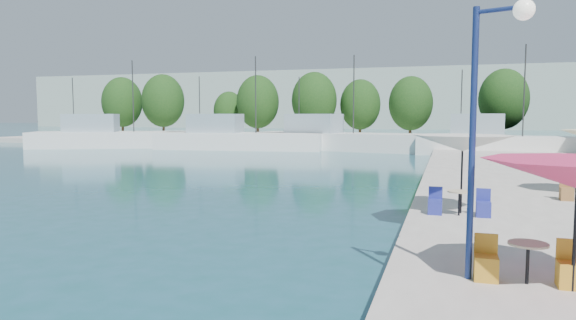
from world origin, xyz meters
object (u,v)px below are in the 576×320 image
(umbrella_white, at_px, (463,143))
(street_lamp, at_px, (492,91))
(trawler_04, at_px, (499,144))
(trawler_01, at_px, (113,138))
(trawler_02, at_px, (236,140))
(trawler_03, at_px, (333,140))

(umbrella_white, distance_m, street_lamp, 6.97)
(trawler_04, bearing_deg, street_lamp, -88.62)
(trawler_01, relative_size, street_lamp, 3.73)
(trawler_02, relative_size, umbrella_white, 5.91)
(trawler_04, height_order, umbrella_white, trawler_04)
(trawler_01, height_order, umbrella_white, trawler_01)
(trawler_03, distance_m, street_lamp, 45.07)
(trawler_01, xyz_separation_m, umbrella_white, (36.63, -32.82, 1.73))
(trawler_01, relative_size, trawler_02, 1.03)
(trawler_04, distance_m, street_lamp, 39.81)
(trawler_03, bearing_deg, trawler_02, -154.47)
(trawler_02, distance_m, umbrella_white, 40.45)
(umbrella_white, bearing_deg, street_lamp, -87.67)
(trawler_03, bearing_deg, street_lamp, -62.86)
(trawler_02, bearing_deg, umbrella_white, -62.99)
(trawler_01, xyz_separation_m, trawler_04, (40.65, -0.14, 0.00))
(trawler_02, height_order, trawler_03, same)
(trawler_02, bearing_deg, street_lamp, -67.31)
(trawler_02, relative_size, trawler_03, 0.98)
(trawler_02, relative_size, street_lamp, 3.63)
(trawler_02, height_order, street_lamp, trawler_02)
(umbrella_white, bearing_deg, trawler_01, 138.14)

